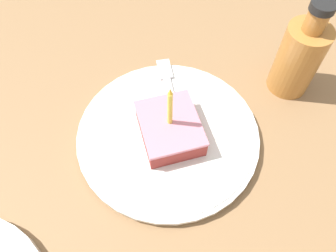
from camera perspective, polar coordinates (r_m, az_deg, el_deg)
name	(u,v)px	position (r m, az deg, el deg)	size (l,w,h in m)	color
ground_plane	(173,133)	(0.57, 0.96, -1.27)	(2.40, 2.40, 0.04)	olive
plate	(168,135)	(0.53, 0.00, -1.54)	(0.29, 0.29, 0.02)	white
cake_slice	(170,128)	(0.51, 0.33, -0.37)	(0.09, 0.11, 0.12)	#99332D
fork	(170,93)	(0.57, 0.36, 5.84)	(0.03, 0.18, 0.00)	silver
bottle	(299,57)	(0.60, 21.86, 11.09)	(0.07, 0.07, 0.18)	#B27233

